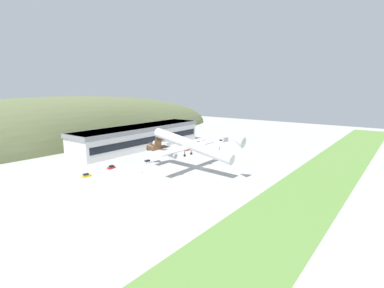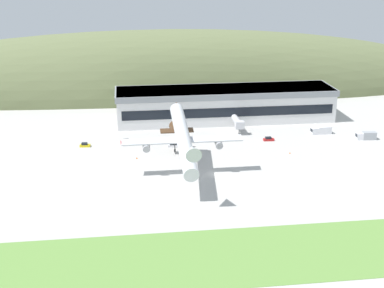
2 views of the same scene
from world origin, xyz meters
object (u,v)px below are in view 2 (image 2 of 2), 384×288
object	(u,v)px
service_car_1	(126,142)
box_truck	(321,130)
cargo_airplane	(183,138)
service_car_0	(85,145)
service_car_2	(174,145)
traffic_cone_0	(290,153)
fuel_truck	(366,136)
traffic_cone_1	(137,158)
jetway_0	(238,122)
service_car_3	(269,139)
terminal_building	(225,102)

from	to	relation	value
service_car_1	box_truck	size ratio (longest dim) A/B	0.47
cargo_airplane	box_truck	distance (m)	68.07
service_car_0	box_truck	distance (m)	90.71
service_car_2	traffic_cone_0	distance (m)	41.66
fuel_truck	traffic_cone_1	bearing A→B (deg)	-173.83
service_car_1	traffic_cone_0	size ratio (longest dim) A/B	6.48
service_car_1	traffic_cone_0	world-z (taller)	service_car_1
service_car_0	service_car_2	world-z (taller)	service_car_2
service_car_0	service_car_2	bearing A→B (deg)	-7.83
jetway_0	service_car_3	xyz separation A→B (m)	(9.41, -12.08, -3.39)
terminal_building	service_car_1	bearing A→B (deg)	-149.75
cargo_airplane	terminal_building	bearing A→B (deg)	66.99
jetway_0	service_car_3	size ratio (longest dim) A/B	2.91
jetway_0	service_car_0	xyz separation A→B (m)	(-58.72, -10.08, -3.38)
service_car_3	fuel_truck	bearing A→B (deg)	-5.11
cargo_airplane	traffic_cone_1	distance (m)	24.26
fuel_truck	traffic_cone_0	bearing A→B (deg)	-161.32
traffic_cone_0	service_car_3	bearing A→B (deg)	104.70
fuel_truck	service_car_1	bearing A→B (deg)	175.34
cargo_airplane	service_car_0	distance (m)	46.02
service_car_0	traffic_cone_0	size ratio (longest dim) A/B	6.67
fuel_truck	traffic_cone_1	size ratio (longest dim) A/B	13.14
cargo_airplane	service_car_0	world-z (taller)	cargo_airplane
service_car_1	traffic_cone_1	xyz separation A→B (m)	(3.57, -16.74, -0.33)
jetway_0	fuel_truck	world-z (taller)	jetway_0
service_car_2	traffic_cone_0	xyz separation A→B (m)	(39.86, -12.11, -0.39)
terminal_building	fuel_truck	xyz separation A→B (m)	(48.39, -31.81, -6.31)
jetway_0	cargo_airplane	distance (m)	48.92
terminal_building	cargo_airplane	xyz separation A→B (m)	(-24.19, -56.96, 4.36)
service_car_2	service_car_3	bearing A→B (deg)	3.83
service_car_1	service_car_2	xyz separation A→B (m)	(17.28, -6.47, 0.06)
cargo_airplane	service_car_3	size ratio (longest dim) A/B	12.81
terminal_building	service_car_3	xyz separation A→B (m)	(11.40, -28.51, -7.11)
service_car_0	fuel_truck	distance (m)	105.25
terminal_building	traffic_cone_0	world-z (taller)	terminal_building
service_car_0	service_car_1	bearing A→B (deg)	7.93
terminal_building	service_car_1	world-z (taller)	terminal_building
box_truck	traffic_cone_1	size ratio (longest dim) A/B	13.84
service_car_2	traffic_cone_1	world-z (taller)	service_car_2
service_car_0	traffic_cone_1	size ratio (longest dim) A/B	6.67
jetway_0	cargo_airplane	size ratio (longest dim) A/B	0.23
cargo_airplane	traffic_cone_0	bearing A→B (deg)	19.47
box_truck	traffic_cone_0	xyz separation A→B (m)	(-18.70, -19.90, -1.13)
service_car_3	service_car_1	bearing A→B (deg)	175.65
jetway_0	traffic_cone_0	size ratio (longest dim) A/B	20.33
traffic_cone_1	service_car_2	bearing A→B (deg)	36.84
traffic_cone_1	service_car_3	bearing A→B (deg)	14.30
traffic_cone_1	fuel_truck	bearing A→B (deg)	6.17
service_car_0	service_car_1	size ratio (longest dim) A/B	1.03
terminal_building	jetway_0	distance (m)	16.97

